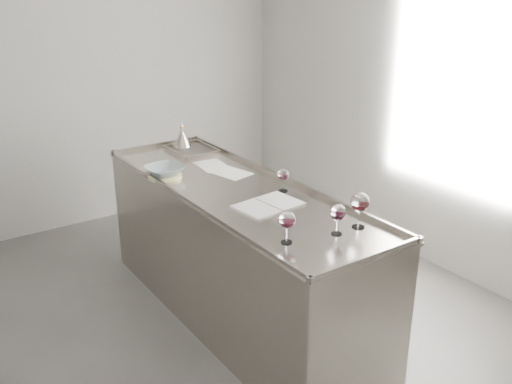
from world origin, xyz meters
TOP-DOWN VIEW (x-y plane):
  - room_shell at (0.00, 0.00)m, footprint 4.54×5.04m
  - counter at (0.50, 0.30)m, footprint 0.77×2.42m
  - wine_glass_left at (0.30, -0.50)m, footprint 0.09×0.09m
  - wine_glass_middle at (0.58, -0.57)m, footprint 0.09×0.09m
  - wine_glass_right at (0.74, -0.57)m, footprint 0.10×0.10m
  - wine_glass_small at (0.74, 0.11)m, footprint 0.07×0.07m
  - notebook at (0.51, -0.04)m, footprint 0.41×0.31m
  - loose_paper_top at (0.65, 0.60)m, footprint 0.26×0.32m
  - loose_paper_under at (0.62, 0.81)m, footprint 0.22×0.30m
  - trivet at (0.23, 0.78)m, footprint 0.26×0.26m
  - ceramic_bowl at (0.23, 0.78)m, footprint 0.28×0.28m
  - wine_funnel at (0.68, 1.38)m, footprint 0.14×0.14m

SIDE VIEW (x-z plane):
  - counter at x=0.50m, z-range -0.01..0.96m
  - loose_paper_top at x=0.65m, z-range 0.94..0.94m
  - loose_paper_under at x=0.62m, z-range 0.94..0.94m
  - notebook at x=0.51m, z-range 0.94..0.95m
  - trivet at x=0.23m, z-range 0.94..0.96m
  - ceramic_bowl at x=0.23m, z-range 0.96..1.02m
  - wine_funnel at x=0.68m, z-range 0.90..1.11m
  - wine_glass_small at x=0.74m, z-range 0.97..1.12m
  - wine_glass_middle at x=0.58m, z-range 0.98..1.15m
  - wine_glass_left at x=0.30m, z-range 0.98..1.15m
  - wine_glass_right at x=0.74m, z-range 0.98..1.19m
  - room_shell at x=0.00m, z-range -0.02..2.82m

